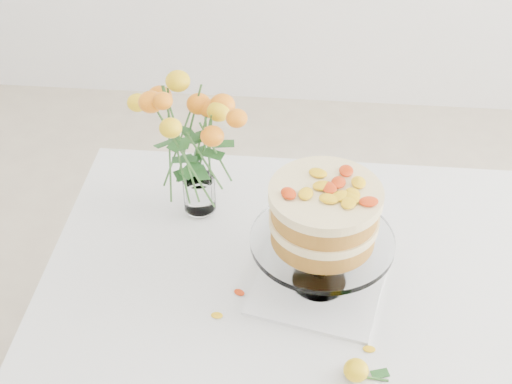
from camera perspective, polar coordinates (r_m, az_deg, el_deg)
table at (r=1.68m, az=7.88°, el=-9.28°), size 1.43×0.93×0.76m
napkin at (r=1.60m, az=5.04°, el=-7.29°), size 0.33×0.33×0.01m
cake_stand at (r=1.47m, az=5.44°, el=-2.24°), size 0.31×0.31×0.27m
rose_vase at (r=1.65m, az=-4.87°, el=4.72°), size 0.26×0.26×0.40m
loose_rose_near at (r=1.44m, az=8.02°, el=-13.94°), size 0.09×0.05×0.04m
stray_petal_a at (r=1.54m, az=3.69°, el=-9.74°), size 0.03×0.02×0.00m
stray_petal_b at (r=1.52m, az=7.47°, el=-11.08°), size 0.03×0.02×0.00m
stray_petal_c at (r=1.50m, az=9.04°, el=-12.31°), size 0.03×0.02×0.00m
stray_petal_d at (r=1.58m, az=-1.35°, el=-8.04°), size 0.03×0.02×0.00m
stray_petal_e at (r=1.54m, az=-3.15°, el=-9.84°), size 0.03×0.02×0.00m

